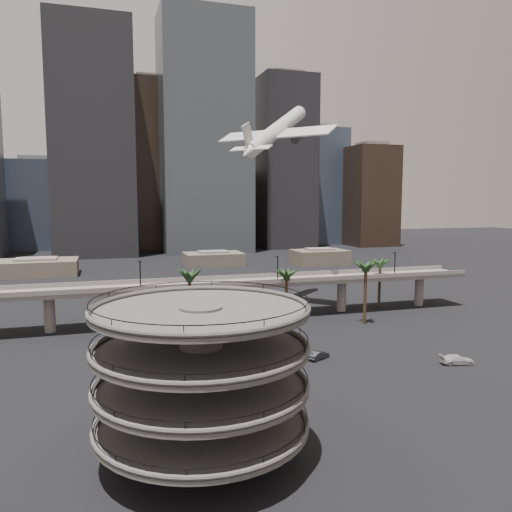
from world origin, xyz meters
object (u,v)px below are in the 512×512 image
object	(u,v)px
parking_ramp	(201,368)
car_a	(287,374)
car_b	(319,355)
car_c	(457,360)
airborne_jet	(277,131)
overpass	(208,288)

from	to	relation	value
parking_ramp	car_a	bearing A→B (deg)	49.17
car_b	car_c	size ratio (longest dim) A/B	0.80
car_c	airborne_jet	bearing A→B (deg)	28.57
airborne_jet	parking_ramp	bearing A→B (deg)	-157.39
overpass	car_a	world-z (taller)	overpass
overpass	car_a	bearing A→B (deg)	-84.48
car_c	parking_ramp	bearing A→B (deg)	125.91
parking_ramp	car_a	xyz separation A→B (m)	(16.82, 19.46, -9.13)
parking_ramp	overpass	xyz separation A→B (m)	(13.00, 59.00, -2.50)
car_c	overpass	bearing A→B (deg)	53.59
airborne_jet	overpass	bearing A→B (deg)	168.13
airborne_jet	car_b	bearing A→B (deg)	-142.51
parking_ramp	car_b	world-z (taller)	parking_ramp
car_b	parking_ramp	bearing A→B (deg)	108.44
car_a	car_b	distance (m)	10.97
airborne_jet	car_c	world-z (taller)	airborne_jet
car_b	car_a	bearing A→B (deg)	101.95
airborne_jet	car_a	bearing A→B (deg)	-149.99
parking_ramp	overpass	bearing A→B (deg)	77.57
car_b	airborne_jet	bearing A→B (deg)	-38.23
car_a	airborne_jet	bearing A→B (deg)	-10.92
parking_ramp	car_c	distance (m)	49.97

